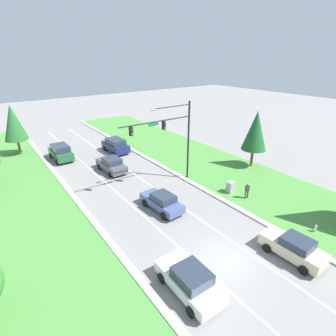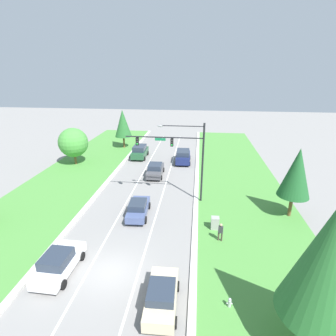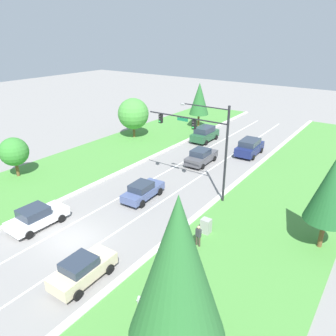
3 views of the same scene
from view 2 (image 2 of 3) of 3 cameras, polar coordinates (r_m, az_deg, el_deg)
The scene contains 20 objects.
ground_plane at distance 20.24m, azimuth -11.92°, elevation -21.41°, with size 160.00×160.00×0.00m, color gray.
curb_strip_right at distance 19.40m, azimuth 5.52°, elevation -22.89°, with size 0.50×90.00×0.15m.
curb_strip_left at distance 22.41m, azimuth -26.55°, elevation -18.43°, with size 0.50×90.00×0.15m.
grass_verge_right at distance 20.15m, azimuth 21.92°, elevation -22.75°, with size 10.00×90.00×0.08m.
lane_stripe_inner_left at distance 20.80m, azimuth -16.96°, elevation -20.57°, with size 0.14×81.00×0.01m.
lane_stripe_inner_right at distance 19.81m, azimuth -6.58°, elevation -22.11°, with size 0.14×81.00×0.01m.
traffic_signal_mast at distance 26.82m, azimuth 2.90°, elevation 3.80°, with size 8.06×0.41×8.54m.
graphite_sedan at distance 35.09m, azimuth -2.78°, elevation -0.38°, with size 2.23×4.72×1.74m.
champagne_sedan at distance 17.26m, azimuth -1.37°, elevation -26.13°, with size 2.04×4.23×1.64m.
white_sedan at distance 20.77m, azimuth -22.64°, elevation -18.51°, with size 2.20×4.54×1.67m.
slate_blue_sedan at distance 25.84m, azimuth -6.50°, elevation -8.71°, with size 2.14×4.54×1.60m.
navy_suv at distance 40.18m, azimuth 3.29°, elevation 2.58°, with size 2.43×4.79×1.95m.
forest_suv at distance 42.63m, azimuth -6.16°, elevation 3.60°, with size 2.29×4.72×2.02m.
utility_cabinet at distance 24.13m, azimuth 10.18°, elevation -11.77°, with size 0.70×0.60×1.23m.
pedestrian at distance 22.55m, azimuth 11.36°, elevation -13.42°, with size 0.42×0.29×1.69m.
fire_hydrant at distance 17.97m, azimuth 13.24°, elevation -26.68°, with size 0.34×0.20×0.70m.
conifer_near_right_tree at distance 26.73m, azimuth 26.20°, elevation -0.95°, with size 2.92×2.92×6.90m.
oak_near_left_tree at distance 40.98m, azimuth -19.93°, elevation 5.23°, with size 4.26×4.26×5.55m.
conifer_far_right_tree at distance 14.13m, azimuth 32.12°, elevation -16.16°, with size 4.02×4.02×8.89m.
conifer_mid_left_tree at distance 47.78m, azimuth -9.80°, elevation 9.55°, with size 2.97×2.97×6.89m.
Camera 2 is at (5.56, -14.11, 13.39)m, focal length 28.00 mm.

